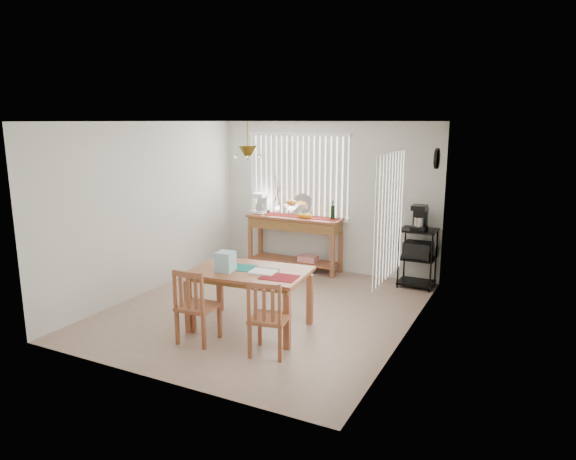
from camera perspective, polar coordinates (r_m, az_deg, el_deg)
The scene contains 10 objects.
ground at distance 7.34m, azimuth -2.65°, elevation -8.82°, with size 4.00×4.50×0.01m, color tan.
room_shell at distance 6.93m, azimuth -2.70°, elevation 4.43°, with size 4.20×4.70×2.70m.
sideboard at distance 9.04m, azimuth 0.80°, elevation 0.02°, with size 1.71×0.48×0.96m.
sideboard_items at distance 9.11m, azimuth -0.74°, elevation 2.62°, with size 1.62×0.41×0.74m.
wire_cart at distance 8.39m, azimuth 14.21°, elevation -2.41°, with size 0.55×0.44×0.94m.
cart_items at distance 8.29m, azimuth 14.43°, elevation 1.31°, with size 0.22×0.27×0.39m.
dining_table at distance 6.49m, azimuth -4.26°, elevation -5.21°, with size 1.53×1.06×0.78m.
table_items at distance 6.40m, azimuth -5.90°, elevation -3.81°, with size 1.15×0.50×0.25m.
chair_left at distance 6.24m, azimuth -10.18°, elevation -8.36°, with size 0.45×0.45×0.92m.
chair_right at distance 5.84m, azimuth -2.20°, elevation -9.79°, with size 0.48×0.48×0.89m.
Camera 1 is at (3.36, -5.98, 2.61)m, focal length 32.00 mm.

